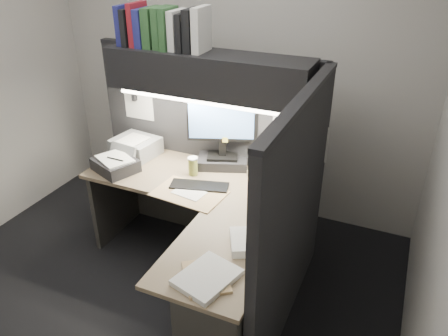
{
  "coord_description": "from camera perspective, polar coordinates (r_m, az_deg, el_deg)",
  "views": [
    {
      "loc": [
        1.5,
        -2.05,
        2.38
      ],
      "look_at": [
        0.37,
        0.51,
        0.89
      ],
      "focal_mm": 35.0,
      "sensor_mm": 36.0,
      "label": 1
    }
  ],
  "objects": [
    {
      "name": "binder_row",
      "position": [
        3.33,
        -8.03,
        17.65
      ],
      "size": [
        0.69,
        0.25,
        0.31
      ],
      "color": "navy",
      "rests_on": "overhead_shelf"
    },
    {
      "name": "open_folder",
      "position": [
        3.17,
        -4.57,
        -3.32
      ],
      "size": [
        0.53,
        0.37,
        0.01
      ],
      "primitive_type": "cube",
      "rotation": [
        0.0,
        0.0,
        -0.09
      ],
      "color": "tan",
      "rests_on": "desk"
    },
    {
      "name": "mousepad",
      "position": [
        3.14,
        6.52,
        -3.75
      ],
      "size": [
        0.25,
        0.23,
        0.0
      ],
      "primitive_type": "cube",
      "rotation": [
        0.0,
        0.0,
        0.04
      ],
      "color": "#1B3F95",
      "rests_on": "desk"
    },
    {
      "name": "keyboard",
      "position": [
        3.24,
        -3.23,
        -2.36
      ],
      "size": [
        0.45,
        0.25,
        0.02
      ],
      "primitive_type": "cube",
      "rotation": [
        0.0,
        0.0,
        0.26
      ],
      "color": "black",
      "rests_on": "desk"
    },
    {
      "name": "manila_stack",
      "position": [
        2.45,
        -2.38,
        -14.04
      ],
      "size": [
        0.36,
        0.37,
        0.02
      ],
      "primitive_type": "cube",
      "rotation": [
        0.0,
        0.0,
        0.64
      ],
      "color": "tan",
      "rests_on": "desk"
    },
    {
      "name": "paper_stack_b",
      "position": [
        2.44,
        -2.21,
        -14.07
      ],
      "size": [
        0.34,
        0.38,
        0.03
      ],
      "primitive_type": "cube",
      "rotation": [
        0.0,
        0.0,
        -0.27
      ],
      "color": "white",
      "rests_on": "desk"
    },
    {
      "name": "mouse",
      "position": [
        3.15,
        6.52,
        -3.27
      ],
      "size": [
        0.09,
        0.11,
        0.04
      ],
      "primitive_type": "ellipsoid",
      "rotation": [
        0.0,
        0.0,
        -0.32
      ],
      "color": "black",
      "rests_on": "mousepad"
    },
    {
      "name": "wall_back",
      "position": [
        3.98,
        0.97,
        13.05
      ],
      "size": [
        3.5,
        0.04,
        2.7
      ],
      "primitive_type": "cube",
      "color": "beige",
      "rests_on": "floor"
    },
    {
      "name": "coffee_cup",
      "position": [
        3.39,
        -4.08,
        0.18
      ],
      "size": [
        0.08,
        0.08,
        0.14
      ],
      "primitive_type": "cylinder",
      "rotation": [
        0.0,
        0.0,
        -0.08
      ],
      "color": "#B0A746",
      "rests_on": "desk"
    },
    {
      "name": "task_light_tube",
      "position": [
        3.17,
        -3.29,
        8.64
      ],
      "size": [
        1.32,
        0.04,
        0.04
      ],
      "primitive_type": "cylinder",
      "rotation": [
        0.0,
        1.57,
        0.0
      ],
      "color": "white",
      "rests_on": "overhead_shelf"
    },
    {
      "name": "partition_right",
      "position": [
        2.78,
        8.94,
        -7.01
      ],
      "size": [
        0.06,
        1.5,
        1.6
      ],
      "primitive_type": "cube",
      "color": "black",
      "rests_on": "floor"
    },
    {
      "name": "desk",
      "position": [
        3.01,
        -2.96,
        -12.02
      ],
      "size": [
        1.7,
        1.53,
        0.73
      ],
      "color": "#836D53",
      "rests_on": "floor"
    },
    {
      "name": "printer",
      "position": [
        3.78,
        -11.43,
        2.77
      ],
      "size": [
        0.39,
        0.35,
        0.14
      ],
      "primitive_type": "cube",
      "rotation": [
        0.0,
        0.0,
        -0.13
      ],
      "color": "gray",
      "rests_on": "desk"
    },
    {
      "name": "monitor",
      "position": [
        3.44,
        -0.21,
        3.74
      ],
      "size": [
        0.53,
        0.36,
        0.59
      ],
      "rotation": [
        0.0,
        0.0,
        0.36
      ],
      "color": "black",
      "rests_on": "desk"
    },
    {
      "name": "partition_back",
      "position": [
        3.67,
        -2.14,
        2.55
      ],
      "size": [
        1.9,
        0.06,
        1.6
      ],
      "primitive_type": "cube",
      "color": "black",
      "rests_on": "floor"
    },
    {
      "name": "floor",
      "position": [
        3.48,
        -9.3,
        -15.63
      ],
      "size": [
        3.5,
        3.5,
        0.0
      ],
      "primitive_type": "plane",
      "color": "black",
      "rests_on": "ground"
    },
    {
      "name": "telephone",
      "position": [
        3.4,
        5.34,
        -0.35
      ],
      "size": [
        0.24,
        0.25,
        0.08
      ],
      "primitive_type": "cube",
      "rotation": [
        0.0,
        0.0,
        -0.25
      ],
      "color": "#C4B797",
      "rests_on": "desk"
    },
    {
      "name": "paper_stack_a",
      "position": [
        2.66,
        4.02,
        -9.57
      ],
      "size": [
        0.37,
        0.35,
        0.06
      ],
      "primitive_type": "cube",
      "rotation": [
        0.0,
        0.0,
        0.46
      ],
      "color": "white",
      "rests_on": "desk"
    },
    {
      "name": "overhead_shelf",
      "position": [
        3.24,
        -2.23,
        12.25
      ],
      "size": [
        1.55,
        0.34,
        0.3
      ],
      "primitive_type": "cube",
      "color": "black",
      "rests_on": "partition_back"
    },
    {
      "name": "pinned_papers",
      "position": [
        3.12,
        1.32,
        2.85
      ],
      "size": [
        1.76,
        1.31,
        0.51
      ],
      "color": "white",
      "rests_on": "partition_back"
    },
    {
      "name": "notebook_stack",
      "position": [
        3.56,
        -13.99,
        0.4
      ],
      "size": [
        0.4,
        0.37,
        0.1
      ],
      "primitive_type": "cube",
      "rotation": [
        0.0,
        0.0,
        -0.38
      ],
      "color": "black",
      "rests_on": "desk"
    }
  ]
}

